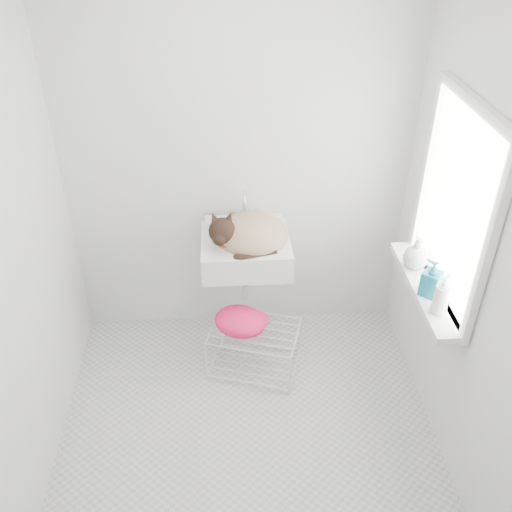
{
  "coord_description": "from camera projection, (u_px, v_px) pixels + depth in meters",
  "views": [
    {
      "loc": [
        -0.09,
        -2.22,
        2.73
      ],
      "look_at": [
        0.08,
        0.5,
        0.88
      ],
      "focal_mm": 39.26,
      "sensor_mm": 36.0,
      "label": 1
    }
  ],
  "objects": [
    {
      "name": "towel",
      "position": [
        240.0,
        326.0,
        3.57
      ],
      "size": [
        0.41,
        0.36,
        0.14
      ],
      "primitive_type": "ellipsoid",
      "rotation": [
        0.0,
        0.0,
        -0.45
      ],
      "color": "red",
      "rests_on": "wire_rack"
    },
    {
      "name": "wire_rack",
      "position": [
        255.0,
        350.0,
        3.68
      ],
      "size": [
        0.63,
        0.53,
        0.33
      ],
      "primitive_type": "cube",
      "rotation": [
        0.0,
        0.0,
        -0.31
      ],
      "color": "silver",
      "rests_on": "floor"
    },
    {
      "name": "window_frame",
      "position": [
        454.0,
        206.0,
        2.83
      ],
      "size": [
        0.04,
        0.9,
        1.1
      ],
      "primitive_type": "cube",
      "color": "white",
      "rests_on": "right_wall"
    },
    {
      "name": "bottle_b",
      "position": [
        428.0,
        294.0,
        3.04
      ],
      "size": [
        0.14,
        0.14,
        0.21
      ],
      "primitive_type": "imported",
      "rotation": [
        0.0,
        0.0,
        4.01
      ],
      "color": "#156A82",
      "rests_on": "windowsill"
    },
    {
      "name": "cat",
      "position": [
        247.0,
        235.0,
        3.47
      ],
      "size": [
        0.48,
        0.39,
        0.31
      ],
      "rotation": [
        0.0,
        0.0,
        -0.01
      ],
      "color": "tan",
      "rests_on": "sink"
    },
    {
      "name": "floor",
      "position": [
        248.0,
        424.0,
        3.37
      ],
      "size": [
        2.2,
        2.0,
        0.02
      ],
      "primitive_type": "cube",
      "color": "silver",
      "rests_on": "ground"
    },
    {
      "name": "window_glass",
      "position": [
        457.0,
        205.0,
        2.83
      ],
      "size": [
        0.01,
        0.8,
        1.0
      ],
      "primitive_type": "cube",
      "color": "white",
      "rests_on": "right_wall"
    },
    {
      "name": "bottle_c",
      "position": [
        414.0,
        266.0,
        3.26
      ],
      "size": [
        0.15,
        0.15,
        0.19
      ],
      "primitive_type": "imported",
      "rotation": [
        0.0,
        0.0,
        3.19
      ],
      "color": "silver",
      "rests_on": "windowsill"
    },
    {
      "name": "right_wall",
      "position": [
        470.0,
        243.0,
        2.73
      ],
      "size": [
        0.02,
        2.0,
        2.5
      ],
      "primitive_type": "cube",
      "color": "silver",
      "rests_on": "ground"
    },
    {
      "name": "left_wall",
      "position": [
        10.0,
        259.0,
        2.61
      ],
      "size": [
        0.02,
        2.0,
        2.5
      ],
      "primitive_type": "cube",
      "color": "silver",
      "rests_on": "ground"
    },
    {
      "name": "sink",
      "position": [
        246.0,
        239.0,
        3.51
      ],
      "size": [
        0.56,
        0.49,
        0.22
      ],
      "primitive_type": "cube",
      "color": "white",
      "rests_on": "back_wall"
    },
    {
      "name": "back_wall",
      "position": [
        238.0,
        163.0,
        3.49
      ],
      "size": [
        2.2,
        0.02,
        2.5
      ],
      "primitive_type": "cube",
      "color": "silver",
      "rests_on": "ground"
    },
    {
      "name": "faucet",
      "position": [
        244.0,
        205.0,
        3.58
      ],
      "size": [
        0.2,
        0.14,
        0.2
      ],
      "primitive_type": null,
      "color": "silver",
      "rests_on": "sink"
    },
    {
      "name": "bottle_a",
      "position": [
        438.0,
        312.0,
        2.92
      ],
      "size": [
        0.1,
        0.1,
        0.19
      ],
      "primitive_type": "imported",
      "rotation": [
        0.0,
        0.0,
        2.14
      ],
      "color": "white",
      "rests_on": "windowsill"
    },
    {
      "name": "windowsill",
      "position": [
        425.0,
        288.0,
        3.12
      ],
      "size": [
        0.16,
        0.88,
        0.04
      ],
      "primitive_type": "cube",
      "color": "white",
      "rests_on": "right_wall"
    }
  ]
}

